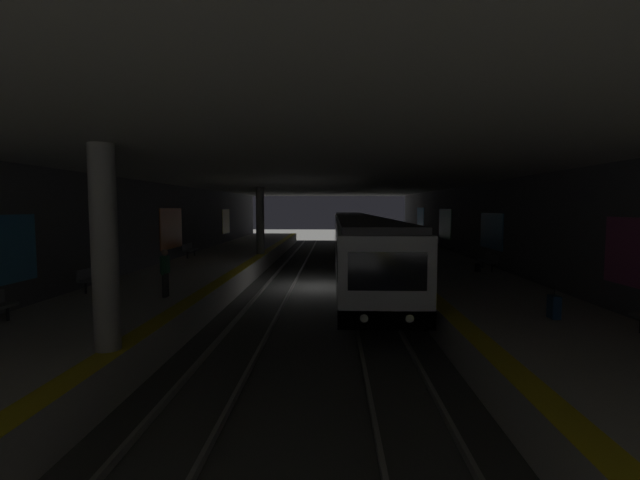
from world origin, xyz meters
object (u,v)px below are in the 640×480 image
at_px(person_walking_mid, 165,271).
at_px(backpack_on_floor, 478,268).
at_px(bench_left_mid, 489,260).
at_px(bench_right_mid, 93,277).
at_px(bench_right_far, 189,249).
at_px(metro_train, 356,239).
at_px(person_standing_far, 429,255).
at_px(bench_left_far, 434,241).
at_px(pillar_far, 260,220).
at_px(pillar_near, 105,248).
at_px(suitcase_rolling, 554,307).
at_px(person_boarding, 406,238).

bearing_deg(person_walking_mid, backpack_on_floor, -63.65).
distance_m(bench_left_mid, person_walking_mid, 15.54).
bearing_deg(bench_right_mid, bench_right_far, 0.00).
relative_size(metro_train, person_standing_far, 23.27).
bearing_deg(bench_left_far, bench_right_far, 111.83).
distance_m(pillar_far, person_standing_far, 12.75).
bearing_deg(person_standing_far, bench_left_mid, -75.20).
bearing_deg(pillar_near, metro_train, -17.10).
distance_m(bench_left_far, suitcase_rolling, 21.79).
bearing_deg(bench_right_mid, person_walking_mid, -109.29).
distance_m(bench_right_far, backpack_on_floor, 17.32).
height_order(pillar_near, suitcase_rolling, pillar_near).
bearing_deg(person_standing_far, bench_left_far, -14.01).
height_order(metro_train, suitcase_rolling, metro_train).
distance_m(pillar_far, bench_right_far, 5.02).
distance_m(person_standing_far, suitcase_rolling, 9.03).
xyz_separation_m(pillar_far, person_standing_far, (-8.19, -9.67, -1.42)).
xyz_separation_m(bench_right_mid, person_walking_mid, (-1.14, -3.25, 0.40)).
bearing_deg(person_walking_mid, bench_left_mid, -62.88).
height_order(bench_left_mid, suitcase_rolling, suitcase_rolling).
height_order(pillar_far, bench_left_mid, pillar_far).
bearing_deg(bench_right_far, bench_left_far, -68.17).
bearing_deg(bench_right_far, person_walking_mid, -165.17).
height_order(pillar_far, metro_train, pillar_far).
bearing_deg(person_walking_mid, metro_train, -25.72).
relative_size(pillar_near, person_walking_mid, 2.68).
bearing_deg(person_standing_far, pillar_near, 141.08).
xyz_separation_m(bench_left_far, bench_right_far, (-6.84, 17.07, 0.00)).
xyz_separation_m(pillar_near, person_standing_far, (11.98, -9.67, -1.42)).
distance_m(person_standing_far, person_boarding, 10.19).
distance_m(metro_train, bench_right_far, 11.23).
bearing_deg(bench_left_far, bench_right_mid, 136.47).
bearing_deg(person_walking_mid, pillar_far, -3.72).
bearing_deg(person_standing_far, pillar_far, 49.74).
height_order(bench_right_mid, person_standing_far, person_standing_far).
height_order(bench_right_mid, person_boarding, person_boarding).
distance_m(bench_left_far, bench_right_mid, 24.78).
height_order(pillar_near, bench_right_mid, pillar_near).
distance_m(pillar_far, suitcase_rolling, 20.57).
distance_m(metro_train, suitcase_rolling, 18.80).
relative_size(person_boarding, backpack_on_floor, 4.28).
bearing_deg(bench_right_mid, pillar_far, -17.48).
relative_size(pillar_far, bench_left_far, 2.68).
relative_size(bench_right_far, person_boarding, 0.99).
bearing_deg(suitcase_rolling, metro_train, 14.75).
relative_size(pillar_far, suitcase_rolling, 4.74).
height_order(bench_left_mid, bench_left_far, same).
xyz_separation_m(suitcase_rolling, backpack_on_floor, (9.10, -0.80, -0.13)).
height_order(pillar_far, suitcase_rolling, pillar_far).
bearing_deg(person_standing_far, bench_right_far, 66.47).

